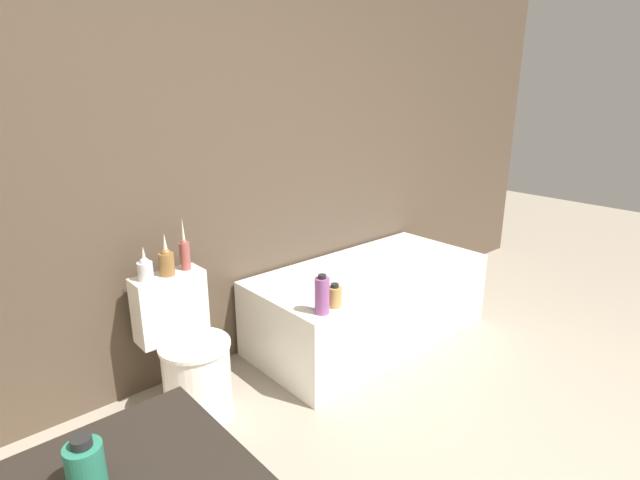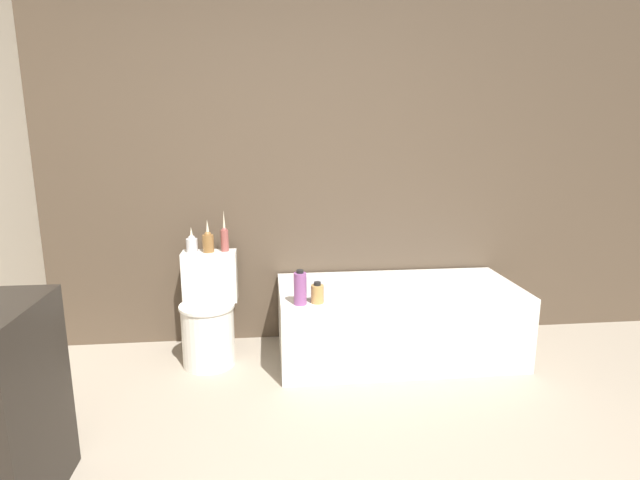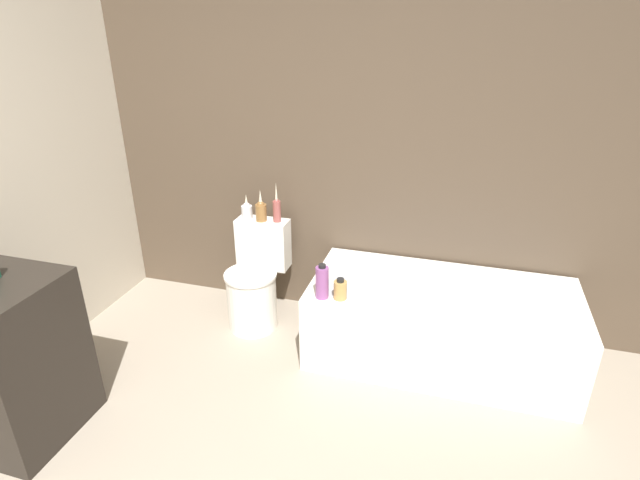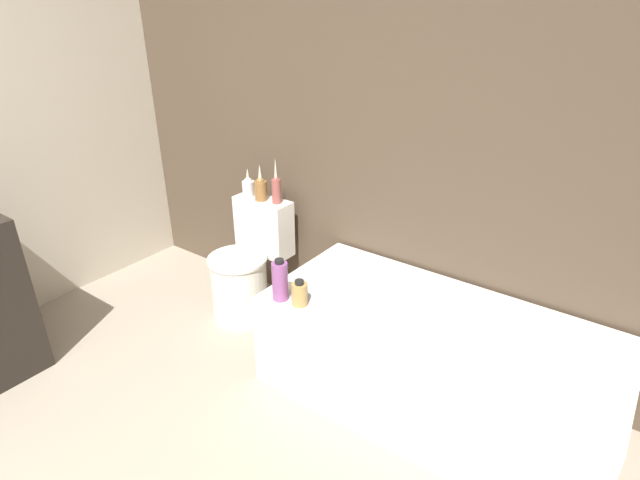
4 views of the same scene
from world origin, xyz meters
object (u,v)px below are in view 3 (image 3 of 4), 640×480
(bathtub, at_px, (440,323))
(vase_gold, at_px, (247,210))
(vase_silver, at_px, (261,210))
(vase_bronze, at_px, (277,209))
(toilet, at_px, (255,283))
(shampoo_bottle_short, at_px, (340,290))
(shampoo_bottle_tall, at_px, (322,282))

(bathtub, xyz_separation_m, vase_gold, (-1.40, 0.25, 0.52))
(bathtub, bearing_deg, vase_silver, 169.59)
(vase_silver, bearing_deg, vase_gold, 175.23)
(vase_silver, bearing_deg, vase_bronze, 8.20)
(bathtub, distance_m, vase_silver, 1.41)
(toilet, bearing_deg, vase_silver, 90.00)
(bathtub, height_order, toilet, toilet)
(vase_bronze, distance_m, shampoo_bottle_short, 0.83)
(toilet, xyz_separation_m, vase_silver, (0.00, 0.17, 0.49))
(shampoo_bottle_short, bearing_deg, vase_gold, 146.96)
(toilet, height_order, shampoo_bottle_short, toilet)
(vase_bronze, xyz_separation_m, shampoo_bottle_tall, (0.48, -0.55, -0.20))
(bathtub, xyz_separation_m, shampoo_bottle_tall, (-0.69, -0.30, 0.35))
(vase_silver, bearing_deg, bathtub, -10.41)
(vase_silver, bearing_deg, toilet, -90.00)
(vase_gold, relative_size, shampoo_bottle_tall, 0.82)
(toilet, relative_size, vase_bronze, 2.53)
(vase_bronze, bearing_deg, shampoo_bottle_tall, -48.73)
(vase_silver, distance_m, shampoo_bottle_short, 0.90)
(bathtub, xyz_separation_m, vase_bronze, (-1.17, 0.25, 0.55))
(vase_gold, bearing_deg, toilet, -57.49)
(vase_gold, height_order, vase_silver, vase_silver)
(vase_bronze, height_order, shampoo_bottle_short, vase_bronze)
(shampoo_bottle_short, bearing_deg, shampoo_bottle_tall, -171.28)
(bathtub, relative_size, vase_bronze, 5.72)
(toilet, distance_m, shampoo_bottle_short, 0.83)
(bathtub, bearing_deg, shampoo_bottle_tall, -156.52)
(vase_silver, height_order, shampoo_bottle_tall, vase_silver)
(toilet, relative_size, shampoo_bottle_tall, 3.30)
(toilet, xyz_separation_m, vase_gold, (-0.11, 0.17, 0.47))
(bathtub, height_order, shampoo_bottle_tall, shampoo_bottle_tall)
(toilet, bearing_deg, shampoo_bottle_tall, -31.86)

